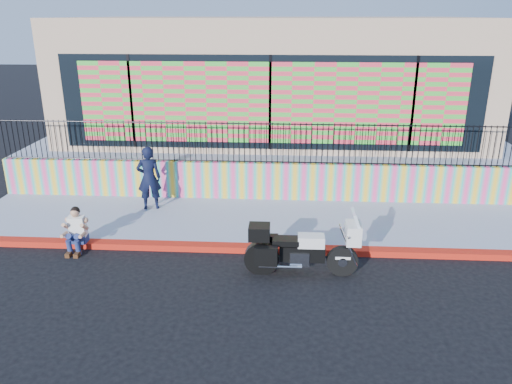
{
  "coord_description": "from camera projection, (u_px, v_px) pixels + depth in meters",
  "views": [
    {
      "loc": [
        0.51,
        -10.74,
        5.36
      ],
      "look_at": [
        -0.24,
        1.2,
        1.08
      ],
      "focal_mm": 35.0,
      "sensor_mm": 36.0,
      "label": 1
    }
  ],
  "objects": [
    {
      "name": "elevated_platform",
      "position": [
        273.0,
        142.0,
        19.56
      ],
      "size": [
        16.0,
        10.0,
        1.25
      ],
      "primitive_type": "cube",
      "color": "#99A2B8",
      "rests_on": "ground"
    },
    {
      "name": "sidewalk",
      "position": [
        266.0,
        222.0,
        13.45
      ],
      "size": [
        16.0,
        3.0,
        0.15
      ],
      "primitive_type": "cube",
      "color": "#99A2B8",
      "rests_on": "ground"
    },
    {
      "name": "ground",
      "position": [
        263.0,
        251.0,
        11.93
      ],
      "size": [
        90.0,
        90.0,
        0.0
      ],
      "primitive_type": "plane",
      "color": "black",
      "rests_on": "ground"
    },
    {
      "name": "storefront_building",
      "position": [
        274.0,
        74.0,
        18.47
      ],
      "size": [
        14.0,
        8.06,
        4.0
      ],
      "color": "tan",
      "rests_on": "elevated_platform"
    },
    {
      "name": "seated_man",
      "position": [
        76.0,
        234.0,
        11.79
      ],
      "size": [
        0.54,
        0.71,
        1.06
      ],
      "color": "navy",
      "rests_on": "ground"
    },
    {
      "name": "red_curb",
      "position": [
        263.0,
        249.0,
        11.9
      ],
      "size": [
        16.0,
        0.3,
        0.15
      ],
      "primitive_type": "cube",
      "color": "#AB0C0F",
      "rests_on": "ground"
    },
    {
      "name": "mural_wall",
      "position": [
        268.0,
        181.0,
        14.75
      ],
      "size": [
        16.0,
        0.2,
        1.1
      ],
      "primitive_type": "cube",
      "color": "#FE428D",
      "rests_on": "sidewalk"
    },
    {
      "name": "police_officer",
      "position": [
        149.0,
        178.0,
        13.88
      ],
      "size": [
        0.74,
        0.57,
        1.81
      ],
      "primitive_type": "imported",
      "rotation": [
        0.0,
        0.0,
        3.37
      ],
      "color": "black",
      "rests_on": "sidewalk"
    },
    {
      "name": "police_motorcycle",
      "position": [
        300.0,
        248.0,
        10.7
      ],
      "size": [
        2.42,
        0.8,
        1.51
      ],
      "color": "black",
      "rests_on": "ground"
    },
    {
      "name": "metal_fence",
      "position": [
        269.0,
        143.0,
        14.36
      ],
      "size": [
        15.8,
        0.04,
        1.2
      ],
      "primitive_type": null,
      "color": "black",
      "rests_on": "mural_wall"
    }
  ]
}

